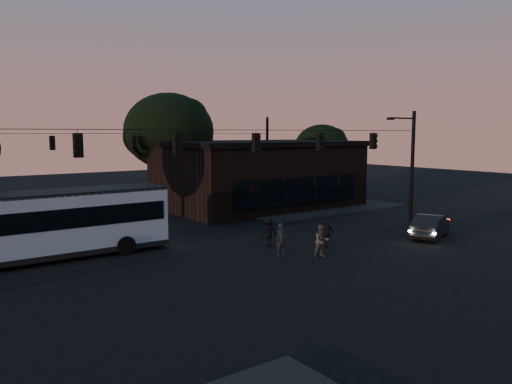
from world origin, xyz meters
TOP-DOWN VIEW (x-y plane):
  - ground at (0.00, 0.00)m, footprint 120.00×120.00m
  - sidewalk_far_right at (12.00, 14.00)m, footprint 14.00×10.00m
  - building at (9.00, 15.97)m, footprint 15.40×10.41m
  - tree_behind at (4.00, 22.00)m, footprint 7.60×7.60m
  - tree_right at (18.00, 18.00)m, footprint 5.20×5.20m
  - signal_rig_near at (0.00, 4.00)m, footprint 26.24×0.30m
  - signal_rig_far at (0.00, 20.00)m, footprint 26.24×0.30m
  - bus at (-9.51, 8.04)m, footprint 11.67×2.91m
  - car at (9.91, 0.31)m, footprint 4.36×2.91m
  - pedestrian_a at (0.13, 2.03)m, footprint 0.67×0.52m
  - pedestrian_b at (1.50, 0.63)m, footprint 0.92×0.80m
  - pedestrian_c at (3.11, 1.92)m, footprint 0.95×0.52m
  - pedestrian_d at (0.88, 4.05)m, footprint 1.08×0.76m

SIDE VIEW (x-z plane):
  - ground at x=0.00m, z-range 0.00..0.00m
  - sidewalk_far_right at x=12.00m, z-range 0.00..0.15m
  - car at x=9.91m, z-range 0.00..1.36m
  - pedestrian_d at x=0.88m, z-range 0.00..1.52m
  - pedestrian_c at x=3.11m, z-range 0.00..1.53m
  - pedestrian_b at x=1.50m, z-range 0.00..1.61m
  - pedestrian_a at x=0.13m, z-range 0.00..1.62m
  - bus at x=-9.51m, z-range 0.20..3.49m
  - building at x=9.00m, z-range 0.01..5.41m
  - signal_rig_far at x=0.00m, z-range 0.45..7.95m
  - signal_rig_near at x=0.00m, z-range 0.70..8.20m
  - tree_right at x=18.00m, z-range 1.20..8.06m
  - tree_behind at x=4.00m, z-range 1.48..10.91m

